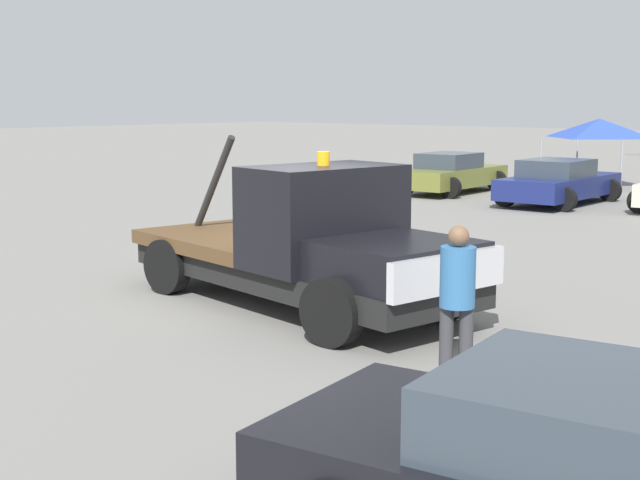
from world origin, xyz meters
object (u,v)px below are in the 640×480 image
Objects in this scene: parked_car_navy at (558,182)px; canopy_tent_blue at (599,128)px; tow_truck at (311,248)px; parked_car_olive at (451,173)px; person_near_truck at (457,292)px.

parked_car_navy is 1.62× the size of canopy_tent_blue.
canopy_tent_blue is (-4.74, 20.78, 1.14)m from tow_truck.
parked_car_olive is 4.21m from parked_car_navy.
tow_truck is 3.77m from person_near_truck.
person_near_truck is 23.77m from canopy_tent_blue.
parked_car_olive is (-7.50, 15.54, -0.28)m from tow_truck.
parked_car_navy is 6.24m from canopy_tent_blue.
parked_car_olive is at bearing 79.17° from parked_car_navy.
canopy_tent_blue is (-8.20, 22.28, 1.07)m from person_near_truck.
tow_truck reaches higher than parked_car_olive.
parked_car_navy is at bearing -102.40° from parked_car_olive.
tow_truck is at bearing -77.15° from canopy_tent_blue.
canopy_tent_blue is (2.76, 5.24, 1.42)m from parked_car_olive.
tow_truck is at bearing -157.40° from parked_car_olive.
parked_car_navy is (4.16, -0.68, 0.00)m from parked_car_olive.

